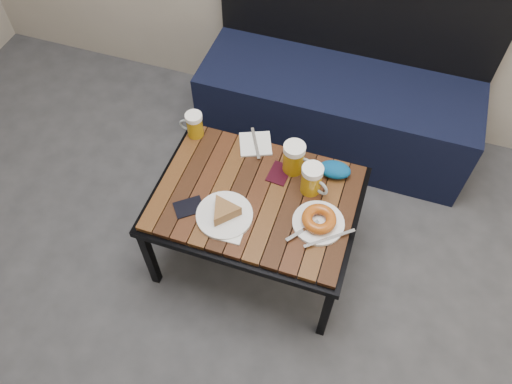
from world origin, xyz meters
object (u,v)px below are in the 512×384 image
(beer_mug_right, at_px, (312,179))
(knit_pouch, at_px, (335,170))
(bench, at_px, (337,102))
(cafe_table, at_px, (256,202))
(passport_burgundy, at_px, (279,173))
(plate_pie, at_px, (224,213))
(beer_mug_left, at_px, (194,125))
(plate_bagel, at_px, (319,221))
(beer_mug_centre, at_px, (294,158))
(passport_navy, at_px, (189,207))

(beer_mug_right, distance_m, knit_pouch, 0.14)
(bench, xyz_separation_m, cafe_table, (-0.17, -0.84, 0.16))
(passport_burgundy, distance_m, knit_pouch, 0.23)
(plate_pie, relative_size, knit_pouch, 1.66)
(cafe_table, height_order, passport_burgundy, passport_burgundy)
(cafe_table, xyz_separation_m, beer_mug_right, (0.20, 0.10, 0.11))
(beer_mug_left, distance_m, plate_bagel, 0.70)
(beer_mug_centre, xyz_separation_m, plate_bagel, (0.17, -0.23, -0.05))
(cafe_table, relative_size, plate_pie, 3.74)
(beer_mug_left, height_order, knit_pouch, beer_mug_left)
(passport_burgundy, bearing_deg, plate_pie, -113.00)
(passport_burgundy, bearing_deg, beer_mug_centre, 44.87)
(beer_mug_centre, xyz_separation_m, knit_pouch, (0.17, 0.03, -0.04))
(plate_pie, height_order, passport_burgundy, plate_pie)
(cafe_table, xyz_separation_m, passport_navy, (-0.24, -0.14, 0.05))
(bench, distance_m, beer_mug_right, 0.79)
(beer_mug_centre, distance_m, plate_pie, 0.37)
(beer_mug_left, xyz_separation_m, beer_mug_right, (0.56, -0.13, 0.01))
(bench, height_order, passport_navy, bench)
(plate_bagel, distance_m, knit_pouch, 0.26)
(beer_mug_centre, distance_m, plate_bagel, 0.29)
(bench, xyz_separation_m, passport_burgundy, (-0.11, -0.70, 0.20))
(beer_mug_right, distance_m, plate_bagel, 0.17)
(bench, height_order, cafe_table, bench)
(beer_mug_centre, bearing_deg, knit_pouch, 17.10)
(beer_mug_left, xyz_separation_m, passport_navy, (0.13, -0.37, -0.06))
(plate_pie, xyz_separation_m, plate_bagel, (0.36, 0.08, -0.00))
(cafe_table, bearing_deg, plate_bagel, -10.37)
(beer_mug_right, height_order, passport_burgundy, beer_mug_right)
(beer_mug_centre, xyz_separation_m, passport_burgundy, (-0.05, -0.04, -0.07))
(bench, bearing_deg, knit_pouch, -80.68)
(knit_pouch, bearing_deg, passport_burgundy, -161.91)
(beer_mug_right, relative_size, knit_pouch, 1.03)
(cafe_table, distance_m, beer_mug_right, 0.25)
(beer_mug_left, xyz_separation_m, passport_burgundy, (0.42, -0.10, -0.06))
(cafe_table, height_order, plate_bagel, plate_bagel)
(cafe_table, bearing_deg, knit_pouch, 37.62)
(bench, bearing_deg, cafe_table, -101.45)
(bench, xyz_separation_m, beer_mug_right, (0.03, -0.74, 0.27))
(beer_mug_left, xyz_separation_m, plate_bagel, (0.63, -0.28, -0.04))
(passport_burgundy, bearing_deg, plate_bagel, -36.49)
(beer_mug_centre, bearing_deg, beer_mug_left, -179.40)
(beer_mug_left, bearing_deg, plate_bagel, 152.14)
(beer_mug_centre, relative_size, passport_navy, 1.29)
(beer_mug_left, relative_size, passport_navy, 1.06)
(beer_mug_left, xyz_separation_m, beer_mug_centre, (0.47, -0.05, 0.01))
(beer_mug_centre, relative_size, plate_bagel, 0.59)
(passport_navy, bearing_deg, beer_mug_left, 160.14)
(beer_mug_right, relative_size, passport_navy, 1.23)
(beer_mug_right, xyz_separation_m, knit_pouch, (0.07, 0.11, -0.04))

